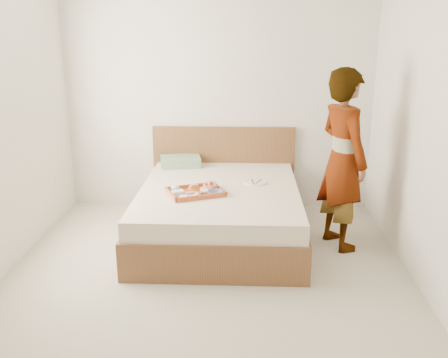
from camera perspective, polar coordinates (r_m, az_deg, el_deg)
ground at (r=4.24m, az=-2.11°, el=-12.01°), size 3.50×4.00×0.01m
wall_back at (r=5.75m, az=-0.67°, el=9.44°), size 3.50×0.01×2.60m
wall_front at (r=1.88m, az=-7.36°, el=-6.79°), size 3.50×0.01×2.60m
wall_right at (r=4.04m, az=23.37°, el=4.81°), size 0.01×4.00×2.60m
bed at (r=5.03m, az=-0.52°, el=-3.86°), size 1.65×2.00×0.53m
headboard at (r=5.89m, az=-0.03°, el=1.41°), size 1.65×0.06×0.95m
pillow at (r=5.72m, az=-4.99°, el=2.02°), size 0.50×0.38×0.11m
tray at (r=4.76m, az=-3.25°, el=-1.46°), size 0.61×0.53×0.05m
prawn_plate at (r=4.85m, az=-1.75°, el=-1.11°), size 0.23×0.23×0.01m
navy_bowl_big at (r=4.70m, az=-0.97°, el=-1.56°), size 0.19×0.19×0.03m
sauce_dish at (r=4.65m, az=-2.28°, el=-1.83°), size 0.10×0.10×0.03m
meat_plate at (r=4.71m, az=-3.70°, el=-1.71°), size 0.16×0.16×0.01m
bread_plate at (r=4.87m, az=-3.46°, el=-1.09°), size 0.16×0.16×0.01m
salad_bowl at (r=4.81m, az=-5.59°, el=-1.19°), size 0.15×0.15×0.03m
plastic_tub at (r=4.69m, az=-5.28°, el=-1.59°), size 0.13×0.12×0.05m
cheese_round at (r=4.60m, az=-4.69°, el=-2.09°), size 0.10×0.10×0.03m
dinner_plate at (r=5.09m, az=3.59°, el=-0.40°), size 0.26×0.26×0.01m
person at (r=4.81m, az=13.39°, el=2.12°), size 0.62×0.74×1.72m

